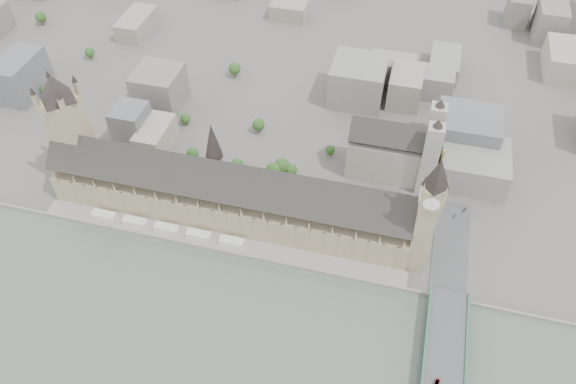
% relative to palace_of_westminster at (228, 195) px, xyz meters
% --- Properties ---
extents(ground, '(900.00, 900.00, 0.00)m').
position_rel_palace_of_westminster_xyz_m(ground, '(0.00, -19.70, -22.71)').
color(ground, '#595651').
rests_on(ground, ground).
extents(embankment_wall, '(600.00, 1.50, 3.00)m').
position_rel_palace_of_westminster_xyz_m(embankment_wall, '(0.00, -34.70, -21.21)').
color(embankment_wall, gray).
rests_on(embankment_wall, ground).
extents(river_terrace, '(270.00, 15.00, 2.00)m').
position_rel_palace_of_westminster_xyz_m(river_terrace, '(0.00, -27.20, -21.71)').
color(river_terrace, gray).
rests_on(river_terrace, ground).
extents(terrace_tents, '(118.00, 7.00, 4.00)m').
position_rel_palace_of_westminster_xyz_m(terrace_tents, '(-40.00, -26.70, -18.71)').
color(terrace_tents, silver).
rests_on(terrace_tents, river_terrace).
extents(palace_of_westminster, '(265.00, 40.73, 55.44)m').
position_rel_palace_of_westminster_xyz_m(palace_of_westminster, '(0.00, 0.00, 0.00)').
color(palace_of_westminster, tan).
rests_on(palace_of_westminster, ground).
extents(elizabeth_tower, '(17.00, 17.00, 107.50)m').
position_rel_palace_of_westminster_xyz_m(elizabeth_tower, '(138.00, -11.70, 35.38)').
color(elizabeth_tower, tan).
rests_on(elizabeth_tower, ground).
extents(victoria_tower, '(30.00, 30.00, 100.00)m').
position_rel_palace_of_westminster_xyz_m(victoria_tower, '(-122.00, 6.30, 32.50)').
color(victoria_tower, tan).
rests_on(victoria_tower, ground).
extents(central_tower, '(13.00, 13.00, 48.00)m').
position_rel_palace_of_westminster_xyz_m(central_tower, '(-10.00, 6.30, 35.21)').
color(central_tower, gray).
rests_on(central_tower, ground).
extents(westminster_abbey, '(68.00, 36.00, 64.00)m').
position_rel_palace_of_westminster_xyz_m(westminster_abbey, '(110.92, 75.30, 2.38)').
color(westminster_abbey, '#A5A195').
rests_on(westminster_abbey, ground).
extents(city_skyline_inland, '(720.00, 360.00, 38.00)m').
position_rel_palace_of_westminster_xyz_m(city_skyline_inland, '(0.00, 225.30, -3.71)').
color(city_skyline_inland, gray).
rests_on(city_skyline_inland, ground).
extents(park_trees, '(110.00, 30.00, 15.00)m').
position_rel_palace_of_westminster_xyz_m(park_trees, '(-10.00, 40.30, -15.21)').
color(park_trees, '#284C1B').
rests_on(park_trees, ground).
extents(car_approach, '(3.99, 5.50, 1.48)m').
position_rel_palace_of_westminster_xyz_m(car_approach, '(167.90, 38.69, -11.72)').
color(car_approach, gray).
rests_on(car_approach, westminster_bridge).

